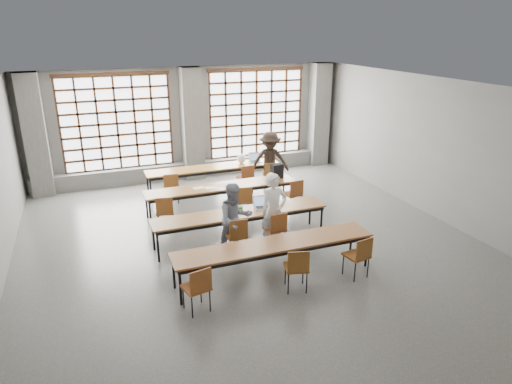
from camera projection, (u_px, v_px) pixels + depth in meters
floor at (250, 244)px, 10.36m from camera, size 11.00×11.00×0.00m
ceiling at (249, 87)px, 9.16m from camera, size 11.00×11.00×0.00m
wall_back at (190, 123)px, 14.58m from camera, size 10.00×0.00×10.00m
wall_front at (427, 311)px, 4.94m from camera, size 10.00×0.00×10.00m
wall_right at (436, 149)px, 11.45m from camera, size 0.00×11.00×11.00m
column_left at (35, 136)px, 12.81m from camera, size 0.60×0.55×3.50m
column_mid at (192, 124)px, 14.33m from camera, size 0.60×0.55×3.50m
column_right at (319, 115)px, 15.86m from camera, size 0.60×0.55×3.50m
window_left at (117, 123)px, 13.69m from camera, size 3.32×0.12×3.00m
window_right at (256, 114)px, 15.22m from camera, size 3.32×0.12×3.00m
sill_ledge at (194, 169)px, 14.92m from camera, size 9.80×0.35×0.50m
desk_row_a at (214, 169)px, 13.55m from camera, size 4.00×0.70×0.73m
desk_row_b at (222, 188)px, 11.94m from camera, size 4.00×0.70×0.73m
desk_row_c at (240, 215)px, 10.25m from camera, size 4.00×0.70×0.73m
desk_row_d at (275, 246)px, 8.78m from camera, size 4.00×0.70×0.73m
chair_back_left at (171, 185)px, 12.56m from camera, size 0.45×0.46×0.88m
chair_back_mid at (246, 176)px, 13.31m from camera, size 0.44×0.44×0.88m
chair_back_right at (271, 173)px, 13.58m from camera, size 0.52×0.52×0.88m
chair_mid_left at (165, 209)px, 10.88m from camera, size 0.49×0.49×0.88m
chair_mid_centre at (244, 199)px, 11.56m from camera, size 0.47×0.48×0.88m
chair_mid_right at (294, 192)px, 12.04m from camera, size 0.46×0.46×0.88m
chair_front_left at (237, 233)px, 9.64m from camera, size 0.42×0.43×0.88m
chair_front_right at (276, 227)px, 9.95m from camera, size 0.46×0.46×0.88m
chair_near_left at (198, 285)px, 7.70m from camera, size 0.50×0.50×0.88m
chair_near_mid at (297, 265)px, 8.34m from camera, size 0.52×0.52×0.88m
chair_near_right at (359, 253)px, 8.79m from camera, size 0.48×0.49×0.88m
student_male at (274, 211)px, 9.95m from camera, size 0.66×0.46×1.71m
student_female at (235, 219)px, 9.66m from camera, size 0.84×0.68×1.60m
student_back at (270, 161)px, 13.58m from camera, size 1.27×0.94×1.75m
laptop_front at (262, 204)px, 10.49m from camera, size 0.39×0.35×0.26m
laptop_back at (255, 159)px, 14.06m from camera, size 0.39×0.34×0.26m
mouse at (279, 206)px, 10.53m from camera, size 0.10×0.07×0.04m
green_box at (237, 209)px, 10.27m from camera, size 0.27×0.17×0.09m
phone at (249, 212)px, 10.20m from camera, size 0.13×0.06×0.01m
paper_sheet_a at (199, 188)px, 11.75m from camera, size 0.31×0.23×0.00m
paper_sheet_b at (211, 188)px, 11.77m from camera, size 0.32×0.25×0.00m
paper_sheet_c at (225, 185)px, 11.95m from camera, size 0.35×0.30×0.00m
backpack at (277, 171)px, 12.43m from camera, size 0.35×0.25×0.40m
plastic_bag at (242, 159)px, 13.82m from camera, size 0.31×0.28×0.29m
red_pouch at (196, 285)px, 7.78m from camera, size 0.20×0.09×0.06m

